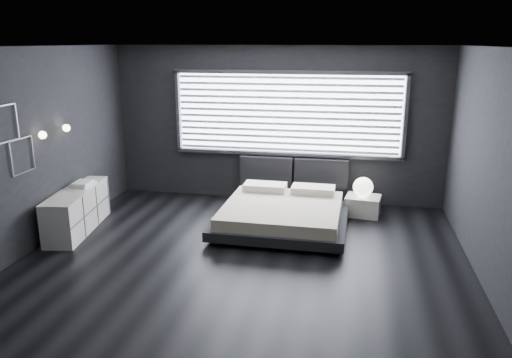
# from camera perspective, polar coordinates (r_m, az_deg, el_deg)

# --- Properties ---
(room) EXTENTS (6.04, 6.00, 2.80)m
(room) POSITION_cam_1_polar(r_m,az_deg,el_deg) (6.42, -1.47, 2.31)
(room) COLOR black
(room) RESTS_ON ground
(window) EXTENTS (4.14, 0.09, 1.52)m
(window) POSITION_cam_1_polar(r_m,az_deg,el_deg) (8.96, 3.57, 7.42)
(window) COLOR white
(window) RESTS_ON ground
(headboard) EXTENTS (1.96, 0.16, 0.52)m
(headboard) POSITION_cam_1_polar(r_m,az_deg,el_deg) (9.10, 4.31, 0.84)
(headboard) COLOR black
(headboard) RESTS_ON ground
(sconce_near) EXTENTS (0.18, 0.11, 0.11)m
(sconce_near) POSITION_cam_1_polar(r_m,az_deg,el_deg) (7.59, -23.23, 4.64)
(sconce_near) COLOR silver
(sconce_near) RESTS_ON ground
(sconce_far) EXTENTS (0.18, 0.11, 0.11)m
(sconce_far) POSITION_cam_1_polar(r_m,az_deg,el_deg) (8.08, -20.87, 5.48)
(sconce_far) COLOR silver
(sconce_far) RESTS_ON ground
(wall_art_upper) EXTENTS (0.01, 0.48, 0.48)m
(wall_art_upper) POSITION_cam_1_polar(r_m,az_deg,el_deg) (7.13, -26.73, 5.66)
(wall_art_upper) COLOR #47474C
(wall_art_upper) RESTS_ON ground
(wall_art_lower) EXTENTS (0.01, 0.48, 0.48)m
(wall_art_lower) POSITION_cam_1_polar(r_m,az_deg,el_deg) (7.40, -25.14, 2.44)
(wall_art_lower) COLOR #47474C
(wall_art_lower) RESTS_ON ground
(bed) EXTENTS (2.03, 1.94, 0.52)m
(bed) POSITION_cam_1_polar(r_m,az_deg,el_deg) (7.89, 3.04, -3.96)
(bed) COLOR black
(bed) RESTS_ON ground
(nightstand) EXTENTS (0.62, 0.54, 0.33)m
(nightstand) POSITION_cam_1_polar(r_m,az_deg,el_deg) (8.68, 12.09, -2.99)
(nightstand) COLOR silver
(nightstand) RESTS_ON ground
(orb_lamp) EXTENTS (0.33, 0.33, 0.33)m
(orb_lamp) POSITION_cam_1_polar(r_m,az_deg,el_deg) (8.56, 12.13, -0.91)
(orb_lamp) COLOR white
(orb_lamp) RESTS_ON nightstand
(dresser) EXTENTS (0.70, 1.69, 0.66)m
(dresser) POSITION_cam_1_polar(r_m,az_deg,el_deg) (8.25, -19.72, -3.36)
(dresser) COLOR silver
(dresser) RESTS_ON ground
(book_stack) EXTENTS (0.29, 0.38, 0.08)m
(book_stack) POSITION_cam_1_polar(r_m,az_deg,el_deg) (8.33, -19.18, -0.52)
(book_stack) COLOR silver
(book_stack) RESTS_ON dresser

